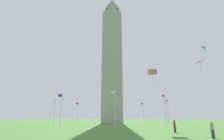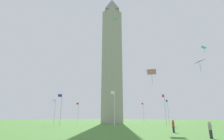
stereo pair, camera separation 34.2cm
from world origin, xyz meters
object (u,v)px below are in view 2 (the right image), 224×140
flagpole_e (165,108)px  flagpole_nw (55,110)px  kite_blue_diamond (200,62)px  flagpole_s (143,111)px  kite_green_diamond (116,19)px  kite_cyan_diamond (204,48)px  obelisk_monument (112,55)px  flagpole_n (61,108)px  kite_pink_diamond (152,72)px  flagpole_sw (111,112)px  person_red_shirt (173,126)px  flagpole_ne (114,107)px  flagpole_w (78,111)px  flagpole_se (168,110)px  person_gray_shirt (210,130)px

flagpole_e → flagpole_nw: 32.96m
flagpole_nw → kite_blue_diamond: size_ratio=3.01×
flagpole_s → flagpole_e: bearing=45.0°
kite_green_diamond → kite_cyan_diamond: size_ratio=0.93×
flagpole_e → flagpole_nw: size_ratio=1.00×
obelisk_monument → kite_cyan_diamond: size_ratio=25.86×
flagpole_n → kite_pink_diamond: kite_pink_diamond is taller
flagpole_sw → person_red_shirt: 49.35m
flagpole_ne → kite_green_diamond: size_ratio=4.64×
flagpole_n → flagpole_w: bearing=-135.0°
flagpole_e → flagpole_se: same height
flagpole_n → flagpole_se: bearing=157.5°
flagpole_w → kite_pink_diamond: size_ratio=3.16×
person_red_shirt → flagpole_sw: bearing=20.5°
flagpole_w → kite_pink_diamond: 44.08m
flagpole_s → kite_pink_diamond: kite_pink_diamond is taller
person_red_shirt → kite_pink_diamond: size_ratio=0.70×
flagpole_se → kite_pink_diamond: kite_pink_diamond is taller
kite_cyan_diamond → kite_blue_diamond: bearing=5.3°
flagpole_s → flagpole_w: bearing=-45.0°
obelisk_monument → flagpole_w: bearing=-89.8°
flagpole_s → flagpole_w: (17.84, -17.84, 0.00)m
obelisk_monument → kite_cyan_diamond: bearing=96.0°
flagpole_n → kite_green_diamond: bearing=130.2°
flagpole_e → person_gray_shirt: flagpole_e is taller
flagpole_e → flagpole_nw: (12.61, -30.45, 0.00)m
obelisk_monument → flagpole_se: 25.57m
kite_green_diamond → flagpole_e: bearing=140.4°
obelisk_monument → flagpole_s: obelisk_monument is taller
obelisk_monument → person_gray_shirt: bearing=57.7°
kite_cyan_diamond → kite_pink_diamond: bearing=-13.5°
obelisk_monument → kite_cyan_diamond: 28.10m
kite_blue_diamond → person_gray_shirt: bearing=14.8°
kite_pink_diamond → kite_green_diamond: (-5.70, -13.09, 18.62)m
kite_blue_diamond → flagpole_s: bearing=-129.0°
flagpole_w → person_gray_shirt: flagpole_w is taller
obelisk_monument → kite_cyan_diamond: obelisk_monument is taller
person_gray_shirt → flagpole_se: bearing=-4.4°
obelisk_monument → kite_green_diamond: size_ratio=27.78×
flagpole_nw → person_red_shirt: (3.99, 39.63, -3.31)m
flagpole_sw → kite_cyan_diamond: (9.64, 40.21, 13.98)m
person_red_shirt → kite_cyan_diamond: 26.13m
flagpole_nw → person_gray_shirt: (7.78, 45.01, -3.32)m
flagpole_e → person_red_shirt: bearing=28.9°
kite_pink_diamond → kite_cyan_diamond: bearing=166.5°
obelisk_monument → flagpole_nw: obelisk_monument is taller
flagpole_s → person_gray_shirt: flagpole_s is taller
kite_green_diamond → kite_cyan_diamond: bearing=125.0°
kite_pink_diamond → kite_green_diamond: 23.47m
flagpole_sw → kite_cyan_diamond: 43.65m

